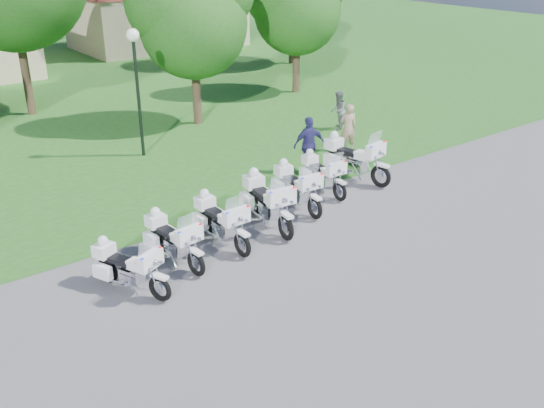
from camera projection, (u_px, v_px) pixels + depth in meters
ground at (316, 247)px, 15.68m from camera, size 100.00×100.00×0.00m
grass_lawn at (14, 72)px, 35.36m from camera, size 100.00×48.00×0.01m
motorcycle_0 at (127, 266)px, 13.59m from camera, size 1.24×2.04×1.46m
motorcycle_1 at (173, 238)px, 14.78m from camera, size 0.88×2.24×1.50m
motorcycle_2 at (220, 220)px, 15.69m from camera, size 0.78×2.32×1.56m
motorcycle_3 at (267, 200)px, 16.66m from camera, size 1.08×2.56×1.72m
motorcycle_4 at (296, 186)px, 17.78m from camera, size 0.92×2.34×1.57m
motorcycle_5 at (322, 173)px, 18.89m from camera, size 0.81×2.17×1.46m
motorcycle_6 at (353, 157)px, 19.81m from camera, size 1.14×2.63×1.78m
lamp_post at (135, 62)px, 20.81m from camera, size 0.44×0.44×4.52m
tree_2 at (191, 13)px, 24.08m from camera, size 5.13×4.38×6.84m
tree_3 at (296, 2)px, 29.26m from camera, size 4.98×4.25×6.64m
building_east at (157, 16)px, 42.74m from camera, size 11.44×7.28×4.10m
bystander_a at (348, 128)px, 22.32m from camera, size 0.75×0.62×1.77m
bystander_b at (338, 111)px, 24.82m from camera, size 0.97×0.97×1.58m
bystander_c at (309, 145)px, 20.31m from camera, size 1.20×0.73×1.91m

